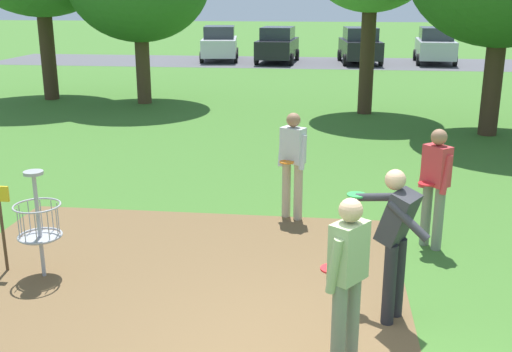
# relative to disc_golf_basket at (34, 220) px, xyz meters

# --- Properties ---
(dirt_tee_pad) EXTENTS (5.86, 5.20, 0.01)m
(dirt_tee_pad) POSITION_rel_disc_golf_basket_xyz_m (1.67, -0.08, -0.75)
(dirt_tee_pad) COLOR brown
(dirt_tee_pad) RESTS_ON ground
(disc_golf_basket) EXTENTS (0.98, 0.58, 1.39)m
(disc_golf_basket) POSITION_rel_disc_golf_basket_xyz_m (0.00, 0.00, 0.00)
(disc_golf_basket) COLOR #9E9EA3
(disc_golf_basket) RESTS_ON ground
(player_foreground_watching) EXTENTS (0.45, 0.47, 1.71)m
(player_foreground_watching) POSITION_rel_disc_golf_basket_xyz_m (3.82, -1.54, 0.21)
(player_foreground_watching) COLOR slate
(player_foreground_watching) RESTS_ON ground
(player_throwing) EXTENTS (0.45, 0.46, 1.71)m
(player_throwing) POSITION_rel_disc_golf_basket_xyz_m (5.08, 1.55, 0.21)
(player_throwing) COLOR slate
(player_throwing) RESTS_ON ground
(player_waiting_left) EXTENTS (0.83, 0.93, 1.71)m
(player_waiting_left) POSITION_rel_disc_golf_basket_xyz_m (4.34, -0.56, 0.23)
(player_waiting_left) COLOR #232328
(player_waiting_left) RESTS_ON ground
(player_waiting_right) EXTENTS (0.49, 0.45, 1.71)m
(player_waiting_right) POSITION_rel_disc_golf_basket_xyz_m (3.05, 2.49, 0.21)
(player_waiting_right) COLOR tan
(player_waiting_right) RESTS_ON ground
(frisbee_near_basket) EXTENTS (0.26, 0.26, 0.02)m
(frisbee_near_basket) POSITION_rel_disc_golf_basket_xyz_m (4.70, 3.76, -0.74)
(frisbee_near_basket) COLOR white
(frisbee_near_basket) RESTS_ON ground
(parking_lot_strip) EXTENTS (36.00, 6.00, 0.01)m
(parking_lot_strip) POSITION_rel_disc_golf_basket_xyz_m (3.54, 26.14, -0.75)
(parking_lot_strip) COLOR #4C4C51
(parking_lot_strip) RESTS_ON ground
(parked_car_leftmost) EXTENTS (2.40, 4.40, 1.84)m
(parked_car_leftmost) POSITION_rel_disc_golf_basket_xyz_m (-2.47, 26.57, 0.17)
(parked_car_leftmost) COLOR silver
(parked_car_leftmost) RESTS_ON ground
(parked_car_center_left) EXTENTS (2.15, 4.29, 1.84)m
(parked_car_center_left) POSITION_rel_disc_golf_basket_xyz_m (0.74, 26.02, 0.17)
(parked_car_center_left) COLOR black
(parked_car_center_left) RESTS_ON ground
(parked_car_center_right) EXTENTS (2.28, 4.35, 1.84)m
(parked_car_center_right) POSITION_rel_disc_golf_basket_xyz_m (5.05, 26.08, 0.17)
(parked_car_center_right) COLOR black
(parked_car_center_right) RESTS_ON ground
(parked_car_rightmost) EXTENTS (2.17, 4.30, 1.84)m
(parked_car_rightmost) POSITION_rel_disc_golf_basket_xyz_m (8.95, 26.59, 0.17)
(parked_car_rightmost) COLOR #B2B7BC
(parked_car_rightmost) RESTS_ON ground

